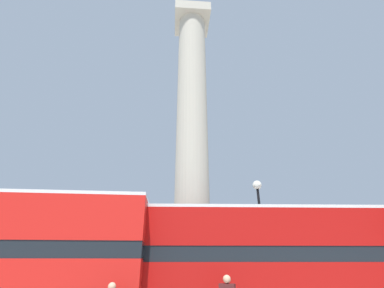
{
  "coord_description": "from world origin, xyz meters",
  "views": [
    {
      "loc": [
        -1.11,
        -15.87,
        2.18
      ],
      "look_at": [
        0.0,
        0.0,
        9.43
      ],
      "focal_mm": 24.0,
      "sensor_mm": 36.0,
      "label": 1
    }
  ],
  "objects_px": {
    "bus_c": "(263,257)",
    "equestrian_statue": "(363,270)",
    "street_lamp": "(261,224)",
    "monument_column": "(192,153)"
  },
  "relations": [
    {
      "from": "bus_c",
      "to": "street_lamp",
      "type": "relative_size",
      "value": 1.63
    },
    {
      "from": "monument_column",
      "to": "bus_c",
      "type": "distance_m",
      "value": 8.4
    },
    {
      "from": "bus_c",
      "to": "equestrian_statue",
      "type": "relative_size",
      "value": 1.85
    },
    {
      "from": "street_lamp",
      "to": "equestrian_statue",
      "type": "bearing_deg",
      "value": 30.87
    },
    {
      "from": "monument_column",
      "to": "equestrian_statue",
      "type": "xyz_separation_m",
      "value": [
        12.22,
        3.18,
        -7.24
      ]
    },
    {
      "from": "monument_column",
      "to": "street_lamp",
      "type": "xyz_separation_m",
      "value": [
        3.56,
        -1.99,
        -4.82
      ]
    },
    {
      "from": "street_lamp",
      "to": "monument_column",
      "type": "bearing_deg",
      "value": 150.83
    },
    {
      "from": "bus_c",
      "to": "equestrian_statue",
      "type": "distance_m",
      "value": 12.48
    },
    {
      "from": "bus_c",
      "to": "equestrian_statue",
      "type": "bearing_deg",
      "value": 41.66
    },
    {
      "from": "street_lamp",
      "to": "bus_c",
      "type": "bearing_deg",
      "value": -110.09
    }
  ]
}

